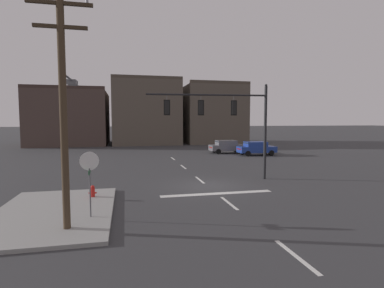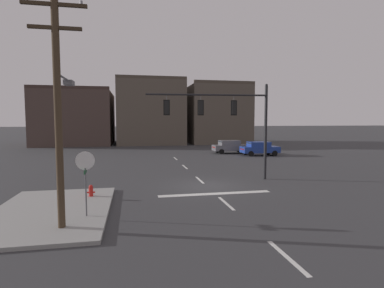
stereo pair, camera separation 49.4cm
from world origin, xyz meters
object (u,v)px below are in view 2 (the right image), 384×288
(car_lot_nearside, at_px, (230,146))
(car_lot_middle, at_px, (260,148))
(fire_hydrant, at_px, (91,193))
(stop_sign, at_px, (85,168))
(utility_pole, at_px, (59,102))
(signal_mast_near_side, at_px, (227,115))

(car_lot_nearside, distance_m, car_lot_middle, 3.97)
(car_lot_middle, xyz_separation_m, fire_hydrant, (-16.77, -16.78, -0.53))
(stop_sign, distance_m, utility_pole, 2.92)
(signal_mast_near_side, relative_size, car_lot_nearside, 1.84)
(fire_hydrant, bearing_deg, utility_pole, -95.69)
(signal_mast_near_side, relative_size, utility_pole, 0.95)
(utility_pole, relative_size, fire_hydrant, 11.65)
(signal_mast_near_side, bearing_deg, car_lot_nearside, 70.84)
(car_lot_nearside, xyz_separation_m, car_lot_middle, (2.61, -2.99, 0.00))
(signal_mast_near_side, bearing_deg, utility_pole, -138.49)
(utility_pole, bearing_deg, car_lot_middle, 50.95)
(signal_mast_near_side, bearing_deg, stop_sign, -140.30)
(car_lot_nearside, height_order, fire_hydrant, car_lot_nearside)
(utility_pole, distance_m, fire_hydrant, 6.29)
(signal_mast_near_side, xyz_separation_m, car_lot_nearside, (5.66, 16.29, -3.60))
(car_lot_nearside, relative_size, car_lot_middle, 1.00)
(signal_mast_near_side, xyz_separation_m, utility_pole, (-8.93, -7.91, 0.31))
(car_lot_middle, relative_size, fire_hydrant, 5.96)
(fire_hydrant, bearing_deg, stop_sign, -85.66)
(fire_hydrant, bearing_deg, car_lot_nearside, 54.41)
(signal_mast_near_side, distance_m, fire_hydrant, 10.07)
(car_lot_middle, bearing_deg, car_lot_nearside, 131.16)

